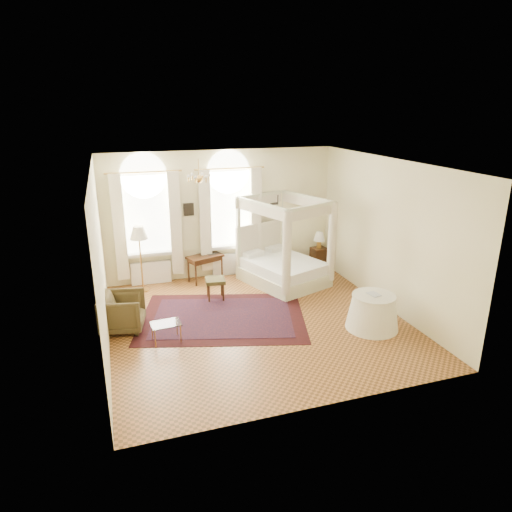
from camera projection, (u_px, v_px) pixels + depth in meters
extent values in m
plane|color=#AC6831|center=(258.00, 322.00, 9.64)|extent=(6.00, 6.00, 0.00)
plane|color=#FFF3C2|center=(221.00, 215.00, 11.82)|extent=(6.00, 0.00, 6.00)
plane|color=#FFF3C2|center=(324.00, 307.00, 6.41)|extent=(6.00, 0.00, 6.00)
plane|color=#FFF3C2|center=(100.00, 263.00, 8.23)|extent=(0.00, 6.00, 6.00)
plane|color=#FFF3C2|center=(387.00, 235.00, 10.00)|extent=(0.00, 6.00, 6.00)
plane|color=white|center=(258.00, 164.00, 8.60)|extent=(6.00, 6.00, 0.00)
cube|color=white|center=(146.00, 214.00, 11.19)|extent=(1.10, 0.04, 1.90)
cylinder|color=white|center=(143.00, 175.00, 10.89)|extent=(1.10, 0.04, 1.10)
cube|color=white|center=(150.00, 254.00, 11.42)|extent=(1.32, 0.24, 0.08)
cube|color=beige|center=(119.00, 228.00, 10.92)|extent=(0.28, 0.14, 2.60)
cube|color=beige|center=(175.00, 224.00, 11.31)|extent=(0.28, 0.14, 2.60)
cube|color=white|center=(151.00, 272.00, 11.60)|extent=(1.00, 0.12, 0.58)
cube|color=white|center=(229.00, 209.00, 11.81)|extent=(1.10, 0.04, 1.90)
cylinder|color=white|center=(228.00, 172.00, 11.51)|extent=(1.10, 0.04, 1.10)
cube|color=white|center=(231.00, 246.00, 12.04)|extent=(1.32, 0.24, 0.08)
cube|color=beige|center=(205.00, 221.00, 11.54)|extent=(0.28, 0.14, 2.60)
cube|color=beige|center=(256.00, 218.00, 11.93)|extent=(0.28, 0.14, 2.60)
cube|color=white|center=(231.00, 264.00, 12.22)|extent=(1.00, 0.12, 0.58)
cylinder|color=#B88A3D|center=(199.00, 168.00, 9.48)|extent=(0.02, 0.02, 0.40)
sphere|color=#B88A3D|center=(199.00, 179.00, 9.55)|extent=(0.16, 0.16, 0.16)
sphere|color=beige|center=(209.00, 175.00, 9.59)|extent=(0.07, 0.07, 0.07)
sphere|color=beige|center=(202.00, 174.00, 9.73)|extent=(0.07, 0.07, 0.07)
sphere|color=beige|center=(192.00, 175.00, 9.66)|extent=(0.07, 0.07, 0.07)
sphere|color=beige|center=(188.00, 176.00, 9.46)|extent=(0.07, 0.07, 0.07)
sphere|color=beige|center=(195.00, 177.00, 9.32)|extent=(0.07, 0.07, 0.07)
sphere|color=beige|center=(206.00, 177.00, 9.38)|extent=(0.07, 0.07, 0.07)
cube|color=black|center=(189.00, 209.00, 11.48)|extent=(0.26, 0.03, 0.32)
cube|color=black|center=(274.00, 200.00, 12.13)|extent=(0.22, 0.03, 0.26)
cube|color=beige|center=(283.00, 276.00, 11.71)|extent=(2.17, 2.39, 0.34)
cube|color=white|center=(284.00, 265.00, 11.61)|extent=(2.05, 2.27, 0.26)
cube|color=beige|center=(261.00, 243.00, 12.20)|extent=(1.52, 0.61, 1.12)
cube|color=beige|center=(238.00, 239.00, 11.68)|extent=(0.11, 0.11, 2.15)
cube|color=beige|center=(282.00, 230.00, 12.55)|extent=(0.11, 0.11, 2.15)
cube|color=beige|center=(287.00, 258.00, 10.30)|extent=(0.11, 0.11, 2.15)
cube|color=beige|center=(332.00, 246.00, 11.16)|extent=(0.11, 0.11, 2.15)
cube|color=beige|center=(261.00, 195.00, 11.77)|extent=(1.52, 0.61, 0.07)
cube|color=beige|center=(312.00, 207.00, 10.39)|extent=(1.52, 0.61, 0.07)
cube|color=beige|center=(261.00, 204.00, 10.65)|extent=(0.74, 1.87, 0.07)
cube|color=beige|center=(307.00, 197.00, 11.51)|extent=(0.74, 1.87, 0.07)
cube|color=beige|center=(261.00, 200.00, 11.81)|extent=(1.56, 0.60, 0.26)
cube|color=beige|center=(312.00, 212.00, 10.43)|extent=(1.56, 0.60, 0.26)
cube|color=beige|center=(261.00, 210.00, 10.69)|extent=(0.73, 1.91, 0.26)
cube|color=beige|center=(307.00, 202.00, 11.55)|extent=(0.73, 1.91, 0.26)
cylinder|color=beige|center=(287.00, 254.00, 10.27)|extent=(0.21, 0.21, 1.97)
cylinder|color=beige|center=(332.00, 242.00, 11.13)|extent=(0.21, 0.21, 1.97)
cube|color=#3E2110|center=(319.00, 257.00, 12.78)|extent=(0.43, 0.40, 0.57)
cylinder|color=#B88A3D|center=(319.00, 244.00, 12.66)|extent=(0.13, 0.13, 0.22)
cone|color=beige|center=(319.00, 236.00, 12.59)|extent=(0.31, 0.31, 0.24)
cube|color=#3E2110|center=(205.00, 257.00, 11.71)|extent=(1.01, 0.75, 0.05)
cube|color=#3E2110|center=(205.00, 260.00, 11.74)|extent=(0.89, 0.64, 0.09)
cylinder|color=#3E2110|center=(189.00, 270.00, 11.72)|extent=(0.05, 0.05, 0.63)
cylinder|color=#3E2110|center=(214.00, 264.00, 12.18)|extent=(0.05, 0.05, 0.63)
cylinder|color=#3E2110|center=(196.00, 274.00, 11.45)|extent=(0.05, 0.05, 0.63)
cylinder|color=#3E2110|center=(222.00, 267.00, 11.92)|extent=(0.05, 0.05, 0.63)
imported|color=black|center=(213.00, 253.00, 11.82)|extent=(0.39, 0.32, 0.03)
cube|color=#40371B|center=(215.00, 281.00, 10.62)|extent=(0.49, 0.49, 0.09)
cylinder|color=#3E2110|center=(209.00, 294.00, 10.52)|extent=(0.04, 0.04, 0.42)
cylinder|color=#3E2110|center=(223.00, 293.00, 10.58)|extent=(0.04, 0.04, 0.42)
cylinder|color=#3E2110|center=(208.00, 288.00, 10.83)|extent=(0.04, 0.04, 0.42)
cylinder|color=#3E2110|center=(222.00, 287.00, 10.89)|extent=(0.04, 0.04, 0.42)
imported|color=#41351C|center=(123.00, 312.00, 9.20)|extent=(1.00, 0.98, 0.77)
cube|color=silver|center=(166.00, 324.00, 8.73)|extent=(0.59, 0.44, 0.02)
cylinder|color=#B88A3D|center=(155.00, 338.00, 8.56)|extent=(0.02, 0.02, 0.37)
cylinder|color=#B88A3D|center=(181.00, 334.00, 8.74)|extent=(0.02, 0.02, 0.37)
cylinder|color=#B88A3D|center=(152.00, 331.00, 8.84)|extent=(0.02, 0.02, 0.37)
cylinder|color=#B88A3D|center=(177.00, 327.00, 9.02)|extent=(0.02, 0.02, 0.37)
cylinder|color=#B88A3D|center=(143.00, 290.00, 11.25)|extent=(0.29, 0.29, 0.03)
cylinder|color=#B88A3D|center=(141.00, 263.00, 11.03)|extent=(0.04, 0.04, 1.44)
cone|color=beige|center=(139.00, 233.00, 10.78)|extent=(0.42, 0.42, 0.31)
cube|color=#380D0F|center=(223.00, 317.00, 9.83)|extent=(4.03, 3.36, 0.01)
cube|color=black|center=(223.00, 317.00, 9.82)|extent=(3.36, 2.69, 0.01)
cone|color=white|center=(373.00, 312.00, 9.27)|extent=(1.07, 1.07, 0.69)
cylinder|color=white|center=(374.00, 296.00, 9.15)|extent=(0.87, 0.87, 0.04)
imported|color=black|center=(370.00, 295.00, 9.11)|extent=(0.23, 0.28, 0.02)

